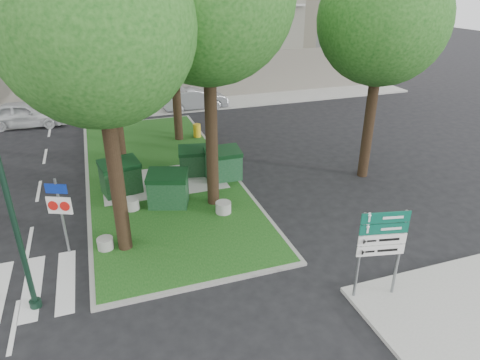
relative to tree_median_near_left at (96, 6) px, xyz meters
name	(u,v)px	position (x,y,z in m)	size (l,w,h in m)	color
ground	(189,288)	(1.41, -2.56, -7.32)	(120.00, 120.00, 0.00)	black
median_island	(160,173)	(1.91, 5.44, -7.26)	(6.00, 16.00, 0.12)	#144413
median_kerb	(160,173)	(1.91, 5.44, -7.27)	(6.30, 16.30, 0.10)	gray
sidewalk_corner	(466,317)	(7.91, -6.06, -7.26)	(5.00, 4.00, 0.12)	#999993
building_sidewalk	(126,111)	(1.41, 15.94, -7.26)	(42.00, 3.00, 0.12)	#999993
zebra_crossing	(49,283)	(-2.34, -1.06, -7.31)	(5.00, 3.00, 0.01)	silver
tree_median_near_left	(96,6)	(0.00, 0.00, 0.00)	(5.20, 5.20, 10.53)	black
tree_median_mid	(105,5)	(0.50, 6.50, -0.34)	(4.80, 4.80, 9.99)	black
tree_street_right	(386,6)	(10.50, 2.50, -0.33)	(5.00, 5.00, 10.06)	black
dumpster_a	(121,177)	(0.17, 3.97, -6.53)	(1.69, 1.35, 1.39)	black
dumpster_b	(168,189)	(1.77, 2.32, -6.54)	(1.73, 1.45, 1.38)	#10391A
dumpster_c	(195,161)	(3.37, 4.76, -6.60)	(1.50, 1.18, 1.25)	black
dumpster_d	(223,164)	(4.41, 3.91, -6.54)	(1.49, 1.06, 1.38)	#134021
bollard_left	(105,243)	(-0.69, 0.08, -7.01)	(0.51, 0.51, 0.36)	gray
bollard_right	(223,207)	(3.55, 1.07, -6.99)	(0.57, 0.57, 0.41)	gray
bollard_mid	(131,204)	(0.38, 2.44, -6.99)	(0.58, 0.58, 0.42)	gray
litter_bin	(197,130)	(4.61, 9.46, -6.84)	(0.40, 0.40, 0.71)	gold
street_lamp	(5,188)	(-2.62, -1.96, -3.77)	(0.45, 0.45, 5.64)	black
traffic_sign_pole	(60,206)	(-1.82, 0.44, -5.66)	(0.72, 0.36, 2.59)	slate
directional_sign	(381,241)	(6.11, -4.56, -5.49)	(1.27, 0.32, 2.57)	slate
car_white	(24,114)	(-4.40, 14.84, -6.57)	(1.77, 4.41, 1.50)	silver
car_silver	(195,99)	(5.87, 15.10, -6.61)	(1.49, 4.28, 1.41)	#95989C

